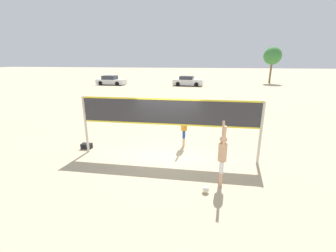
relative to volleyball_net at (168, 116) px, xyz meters
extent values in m
plane|color=#C6B28C|center=(0.00, 0.00, -1.78)|extent=(200.00, 200.00, 0.00)
cylinder|color=beige|center=(-3.60, 0.00, -0.54)|extent=(0.11, 0.11, 2.49)
cylinder|color=beige|center=(3.60, 0.00, -0.54)|extent=(0.11, 0.11, 2.49)
cube|color=#2D2D33|center=(0.00, 0.00, 0.17)|extent=(7.09, 0.02, 1.08)
cube|color=yellow|center=(0.00, 0.00, 0.68)|extent=(7.09, 0.03, 0.06)
cube|color=yellow|center=(0.00, 0.00, -0.34)|extent=(7.09, 0.03, 0.06)
cylinder|color=tan|center=(2.04, -1.96, -1.55)|extent=(0.11, 0.11, 0.47)
cylinder|color=white|center=(2.04, -1.96, -1.12)|extent=(0.12, 0.12, 0.39)
cylinder|color=tan|center=(2.04, -1.76, -1.55)|extent=(0.11, 0.11, 0.47)
cylinder|color=white|center=(2.04, -1.76, -1.12)|extent=(0.12, 0.12, 0.39)
cylinder|color=tan|center=(2.04, -1.86, -0.62)|extent=(0.28, 0.28, 0.61)
sphere|color=tan|center=(2.04, -1.86, -0.20)|extent=(0.24, 0.24, 0.24)
cylinder|color=tan|center=(2.04, -2.10, -0.01)|extent=(0.08, 0.22, 0.68)
cylinder|color=tan|center=(2.04, -1.62, -0.01)|extent=(0.08, 0.22, 0.68)
cylinder|color=beige|center=(0.54, 1.42, -1.57)|extent=(0.11, 0.11, 0.44)
cylinder|color=#1E47A5|center=(0.54, 1.42, -1.17)|extent=(0.12, 0.12, 0.36)
cylinder|color=beige|center=(0.54, 1.22, -1.57)|extent=(0.11, 0.11, 0.44)
cylinder|color=#1E47A5|center=(0.54, 1.22, -1.17)|extent=(0.12, 0.12, 0.36)
cylinder|color=orange|center=(0.54, 1.32, -0.71)|extent=(0.28, 0.28, 0.56)
sphere|color=beige|center=(0.54, 1.32, -0.31)|extent=(0.22, 0.22, 0.22)
cylinder|color=beige|center=(0.54, 1.56, -0.15)|extent=(0.08, 0.21, 0.63)
cylinder|color=beige|center=(0.54, 1.09, -0.15)|extent=(0.08, 0.21, 0.63)
sphere|color=silver|center=(1.57, -2.41, -1.68)|extent=(0.21, 0.21, 0.21)
cube|color=black|center=(-3.87, 0.35, -1.67)|extent=(0.47, 0.29, 0.24)
cube|color=silver|center=(-13.39, 26.07, -1.29)|extent=(4.84, 2.21, 0.73)
cube|color=#2D333D|center=(-13.62, 26.09, -0.63)|extent=(2.26, 1.83, 0.59)
cylinder|color=black|center=(-11.86, 26.78, -1.46)|extent=(0.66, 0.28, 0.64)
cylinder|color=black|center=(-12.02, 25.09, -1.46)|extent=(0.66, 0.28, 0.64)
cylinder|color=black|center=(-14.76, 27.05, -1.46)|extent=(0.66, 0.28, 0.64)
cylinder|color=black|center=(-14.92, 25.36, -1.46)|extent=(0.66, 0.28, 0.64)
cube|color=silver|center=(-1.10, 26.66, -1.23)|extent=(4.74, 2.35, 0.84)
cube|color=#2D333D|center=(-1.32, 26.69, -0.57)|extent=(2.22, 1.95, 0.49)
cylinder|color=black|center=(0.40, 27.42, -1.46)|extent=(0.66, 0.28, 0.64)
cylinder|color=black|center=(0.22, 25.62, -1.46)|extent=(0.66, 0.28, 0.64)
cylinder|color=black|center=(-2.41, 27.70, -1.46)|extent=(0.66, 0.28, 0.64)
cylinder|color=black|center=(-2.60, 25.91, -1.46)|extent=(0.66, 0.28, 0.64)
cylinder|color=brown|center=(12.45, 32.87, 0.07)|extent=(0.31, 0.31, 3.71)
sphere|color=#387A38|center=(12.45, 32.87, 2.71)|extent=(2.88, 2.88, 2.88)
camera|label=1|loc=(1.37, -8.61, 2.19)|focal=24.00mm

